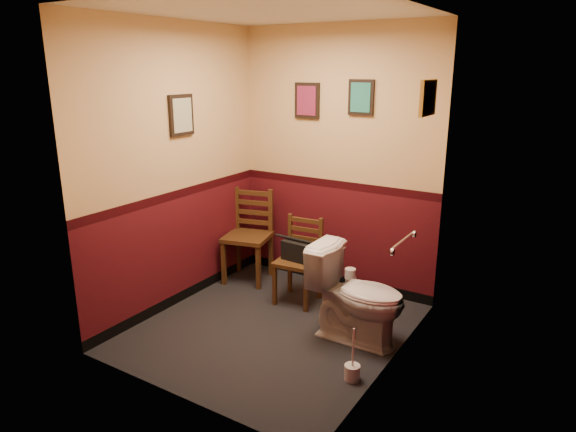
% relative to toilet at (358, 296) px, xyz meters
% --- Properties ---
extents(floor, '(2.20, 2.40, 0.00)m').
position_rel_toilet_xyz_m(floor, '(-0.72, -0.22, -0.41)').
color(floor, black).
rests_on(floor, ground).
extents(ceiling, '(2.20, 2.40, 0.00)m').
position_rel_toilet_xyz_m(ceiling, '(-0.72, -0.22, 2.29)').
color(ceiling, silver).
rests_on(ceiling, ground).
extents(wall_back, '(2.20, 0.00, 2.70)m').
position_rel_toilet_xyz_m(wall_back, '(-0.72, 0.98, 0.94)').
color(wall_back, '#490E15').
rests_on(wall_back, ground).
extents(wall_front, '(2.20, 0.00, 2.70)m').
position_rel_toilet_xyz_m(wall_front, '(-0.72, -1.42, 0.94)').
color(wall_front, '#490E15').
rests_on(wall_front, ground).
extents(wall_left, '(0.00, 2.40, 2.70)m').
position_rel_toilet_xyz_m(wall_left, '(-1.82, -0.22, 0.94)').
color(wall_left, '#490E15').
rests_on(wall_left, ground).
extents(wall_right, '(0.00, 2.40, 2.70)m').
position_rel_toilet_xyz_m(wall_right, '(0.38, -0.22, 0.94)').
color(wall_right, '#490E15').
rests_on(wall_right, ground).
extents(grab_bar, '(0.05, 0.56, 0.06)m').
position_rel_toilet_xyz_m(grab_bar, '(0.35, 0.03, 0.54)').
color(grab_bar, silver).
rests_on(grab_bar, wall_right).
extents(framed_print_back_a, '(0.28, 0.04, 0.36)m').
position_rel_toilet_xyz_m(framed_print_back_a, '(-1.07, 0.96, 1.54)').
color(framed_print_back_a, black).
rests_on(framed_print_back_a, wall_back).
extents(framed_print_back_b, '(0.26, 0.04, 0.34)m').
position_rel_toilet_xyz_m(framed_print_back_b, '(-0.47, 0.96, 1.59)').
color(framed_print_back_b, black).
rests_on(framed_print_back_b, wall_back).
extents(framed_print_left, '(0.04, 0.30, 0.38)m').
position_rel_toilet_xyz_m(framed_print_left, '(-1.80, -0.12, 1.44)').
color(framed_print_left, black).
rests_on(framed_print_left, wall_left).
extents(framed_print_right, '(0.04, 0.34, 0.28)m').
position_rel_toilet_xyz_m(framed_print_right, '(0.36, 0.38, 1.64)').
color(framed_print_right, olive).
rests_on(framed_print_right, wall_right).
extents(toilet, '(0.84, 0.47, 0.82)m').
position_rel_toilet_xyz_m(toilet, '(0.00, 0.00, 0.00)').
color(toilet, white).
rests_on(toilet, floor).
extents(toilet_brush, '(0.12, 0.12, 0.43)m').
position_rel_toilet_xyz_m(toilet_brush, '(0.23, -0.57, -0.34)').
color(toilet_brush, silver).
rests_on(toilet_brush, floor).
extents(chair_left, '(0.57, 0.57, 1.00)m').
position_rel_toilet_xyz_m(chair_left, '(-1.58, 0.60, 0.09)').
color(chair_left, '#412913').
rests_on(chair_left, floor).
extents(chair_right, '(0.43, 0.43, 0.85)m').
position_rel_toilet_xyz_m(chair_right, '(-0.82, 0.42, 0.02)').
color(chair_right, '#412913').
rests_on(chair_right, floor).
extents(handbag, '(0.32, 0.17, 0.22)m').
position_rel_toilet_xyz_m(handbag, '(-0.82, 0.38, 0.13)').
color(handbag, black).
rests_on(handbag, chair_right).
extents(tp_stack, '(0.24, 0.14, 0.31)m').
position_rel_toilet_xyz_m(tp_stack, '(-0.42, 0.77, -0.28)').
color(tp_stack, silver).
rests_on(tp_stack, floor).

